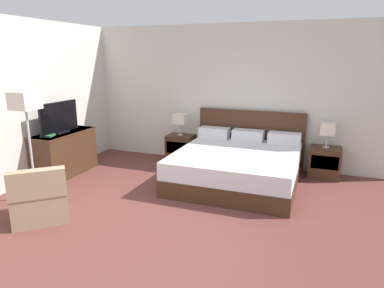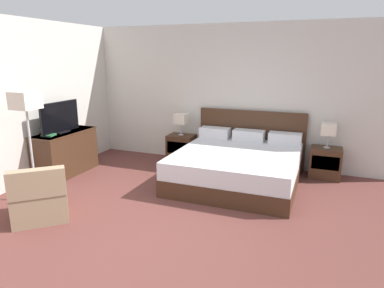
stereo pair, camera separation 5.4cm
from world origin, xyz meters
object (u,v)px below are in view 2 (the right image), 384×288
Objects in this scene: nightstand_right at (325,163)px; table_lamp_left at (181,119)px; tv at (60,118)px; armchair_by_window at (40,198)px; nightstand_left at (181,148)px; floor_lamp at (26,109)px; dresser at (66,152)px; book_red_cover at (49,135)px; bed at (238,165)px; table_lamp_right at (329,129)px.

table_lamp_left is at bearing 179.97° from nightstand_right.
table_lamp_left is at bearing 43.31° from tv.
armchair_by_window is at bearing -103.09° from table_lamp_left.
nightstand_left is 0.61m from table_lamp_left.
tv is at bearing 110.09° from floor_lamp.
dresser is at bearing -137.91° from nightstand_left.
book_red_cover reaches higher than nightstand_left.
nightstand_right is 1.25× the size of table_lamp_left.
book_red_cover is at bearing -160.62° from bed.
book_red_cover is (-1.67, -1.87, -0.08)m from table_lamp_left.
nightstand_left is (-1.40, 0.79, -0.03)m from bed.
dresser is 1.86m from armchair_by_window.
tv reaches higher than table_lamp_left.
floor_lamp is (-0.56, 0.46, 1.10)m from armchair_by_window.
table_lamp_right is at bearing 0.00° from table_lamp_left.
armchair_by_window is 0.59× the size of floor_lamp.
bed is 4.85× the size of table_lamp_left.
nightstand_right is 0.61× the size of tv.
table_lamp_right is at bearing 32.96° from floor_lamp.
table_lamp_left is 2.30× the size of book_red_cover.
table_lamp_right is 0.27× the size of floor_lamp.
tv reaches higher than table_lamp_right.
nightstand_left is at bearing 64.20° from floor_lamp.
table_lamp_right is 4.88m from floor_lamp.
dresser is 1.29× the size of armchair_by_window.
nightstand_left is 0.44× the size of dresser.
floor_lamp is (-2.68, -1.85, 1.08)m from bed.
nightstand_left is 1.00× the size of nightstand_right.
tv is 0.39m from book_red_cover.
table_lamp_right reaches higher than armchair_by_window.
bed is at bearing -29.47° from table_lamp_left.
floor_lamp reaches higher than nightstand_left.
nightstand_left is 1.25× the size of table_lamp_right.
bed is 3.30m from book_red_cover.
table_lamp_right is 0.35× the size of dresser.
table_lamp_left is 0.46× the size of armchair_by_window.
bed is at bearing -150.57° from nightstand_right.
book_red_cover is (-3.07, -1.08, 0.50)m from bed.
nightstand_right is 0.61m from table_lamp_right.
table_lamp_left is at bearing 90.00° from nightstand_left.
dresser is (-4.47, -1.51, -0.48)m from table_lamp_right.
bed is 3.26m from tv.
nightstand_left is at bearing -179.97° from table_lamp_right.
armchair_by_window is (0.95, -1.23, -0.53)m from book_red_cover.
dresser is at bearing -161.33° from table_lamp_right.
bed is 3.43m from floor_lamp.
nightstand_left is at bearing 180.00° from nightstand_right.
table_lamp_left is at bearing 64.22° from floor_lamp.
nightstand_right is 4.80m from tv.
dresser is at bearing 120.78° from armchair_by_window.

